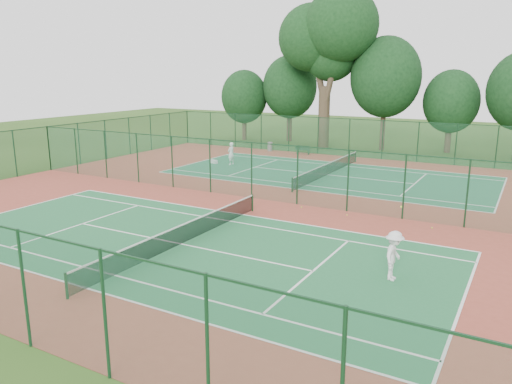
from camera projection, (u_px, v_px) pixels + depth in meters
ground at (274, 201)px, 30.18m from camera, size 120.00×120.00×0.00m
red_pad at (274, 201)px, 30.18m from camera, size 40.00×36.00×0.01m
court_near at (182, 244)px, 22.55m from camera, size 23.77×10.97×0.01m
court_far at (328, 175)px, 37.80m from camera, size 23.77×10.97×0.01m
fence_north at (366, 139)px, 45.02m from camera, size 40.00×0.09×3.50m
fence_west at (49, 148)px, 39.31m from camera, size 0.09×36.00×3.50m
fence_divider at (274, 173)px, 29.77m from camera, size 40.00×0.09×3.50m
tennis_net_near at (182, 233)px, 22.43m from camera, size 0.10×12.90×0.97m
tennis_net_far at (329, 168)px, 37.68m from camera, size 0.10×12.90×0.97m
player_near at (394, 256)px, 18.49m from camera, size 0.72×1.23×1.89m
player_far at (231, 154)px, 41.78m from camera, size 0.56×0.75×1.89m
trash_bin at (270, 147)px, 49.25m from camera, size 0.52×0.52×0.88m
bench at (303, 150)px, 47.23m from camera, size 1.43×0.66×0.85m
kit_bag at (214, 162)px, 42.60m from camera, size 0.84×0.56×0.30m
stray_ball_a at (347, 215)px, 27.10m from camera, size 0.06×0.06×0.06m
stray_ball_b at (432, 228)px, 24.83m from camera, size 0.07×0.07×0.07m
stray_ball_c at (302, 207)px, 28.65m from camera, size 0.07×0.07×0.07m
big_tree at (328, 37)px, 48.66m from camera, size 10.11×7.40×15.53m
evergreen_row at (388, 149)px, 50.49m from camera, size 39.00×5.00×12.00m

